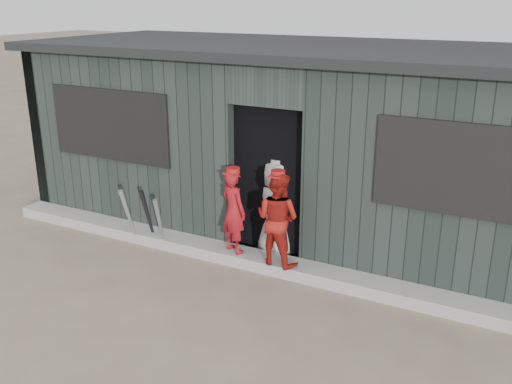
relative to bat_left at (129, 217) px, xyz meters
The scene contains 9 objects.
ground 2.45m from the bat_left, 40.89° to the right, with size 80.00×80.00×0.00m, color #71624E.
curb 1.87m from the bat_left, ahead, with size 8.00×0.36×0.15m, color gray.
bat_left is the anchor object (origin of this frame).
bat_mid 0.47m from the bat_left, ahead, with size 0.07×0.07×0.76m, color gray.
bat_right 0.25m from the bat_left, 35.43° to the left, with size 0.07×0.07×0.83m, color black.
player_red_left 1.55m from the bat_left, ahead, with size 0.40×0.26×1.09m, color maroon.
player_red_right 2.17m from the bat_left, ahead, with size 0.56×0.44×1.16m, color maroon.
player_grey_back 2.03m from the bat_left, 18.08° to the left, with size 0.64×0.41×1.30m, color #BBBBBB.
dugout 2.79m from the bat_left, 46.47° to the left, with size 8.30×3.30×2.62m.
Camera 1 is at (3.03, -3.98, 3.26)m, focal length 40.00 mm.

